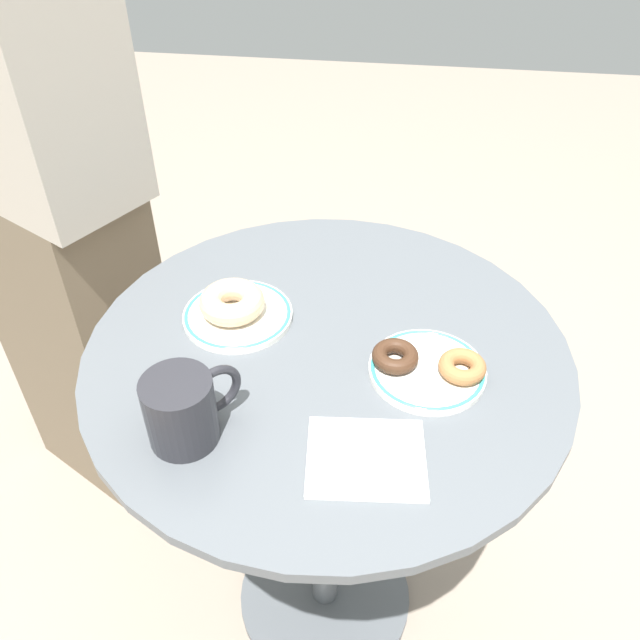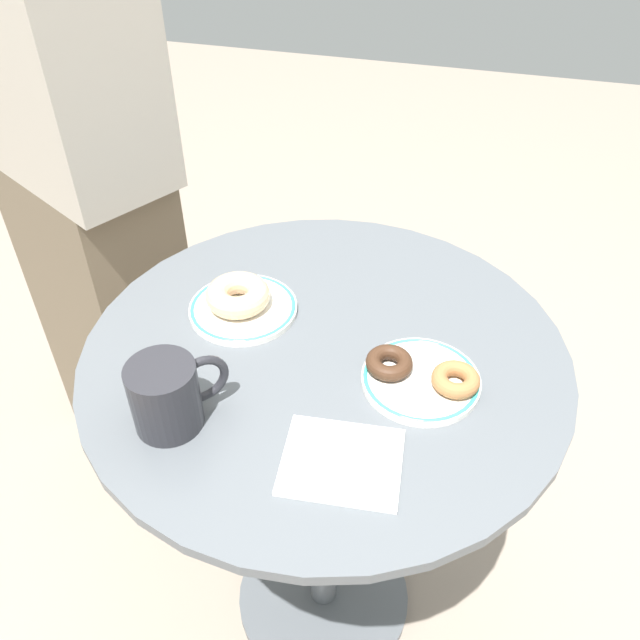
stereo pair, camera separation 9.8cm
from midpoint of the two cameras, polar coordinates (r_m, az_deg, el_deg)
The scene contains 10 objects.
ground_plane at distance 1.62m, azimuth -1.46°, elevation -23.22°, with size 7.00×7.00×0.02m, color gray.
cafe_table at distance 1.16m, azimuth -1.91°, elevation -11.13°, with size 0.73×0.73×0.77m.
plate_left at distance 1.05m, azimuth -9.82°, elevation 0.34°, with size 0.17×0.17×0.01m.
plate_right at distance 0.95m, azimuth 6.39°, elevation -4.46°, with size 0.17×0.17×0.01m.
donut_glazed at distance 1.04m, azimuth -10.36°, elevation 1.44°, with size 0.10×0.10×0.04m, color #E0B789.
donut_cinnamon at distance 0.93m, azimuth 9.35°, elevation -4.15°, with size 0.07×0.07×0.02m, color #A36B3D.
donut_chocolate at distance 0.94m, azimuth 3.60°, elevation -3.28°, with size 0.07×0.07×0.02m, color #422819.
paper_napkin at distance 0.84m, azimuth 0.64°, elevation -12.07°, with size 0.15×0.13×0.01m, color white.
coffee_mug at distance 0.86m, azimuth -15.06°, elevation -7.64°, with size 0.11×0.11×0.10m.
person_figure at distance 1.42m, azimuth -25.07°, elevation 10.15°, with size 0.49×0.40×1.66m.
Camera 1 is at (0.09, -0.72, 1.44)m, focal length 36.82 mm.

